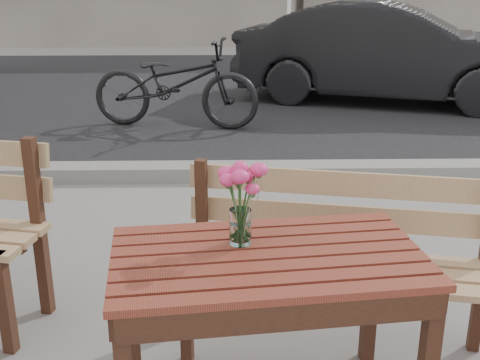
{
  "coord_description": "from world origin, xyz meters",
  "views": [
    {
      "loc": [
        -0.39,
        -1.76,
        1.62
      ],
      "look_at": [
        -0.34,
        0.3,
        0.91
      ],
      "focal_mm": 45.0,
      "sensor_mm": 36.0,
      "label": 1
    }
  ],
  "objects_px": {
    "main_table": "(267,282)",
    "parked_car": "(389,53)",
    "main_vase": "(240,193)",
    "bicycle": "(175,83)"
  },
  "relations": [
    {
      "from": "main_table",
      "to": "parked_car",
      "type": "xyz_separation_m",
      "value": [
        1.97,
        5.95,
        0.07
      ]
    },
    {
      "from": "parked_car",
      "to": "bicycle",
      "type": "height_order",
      "value": "parked_car"
    },
    {
      "from": "main_table",
      "to": "main_vase",
      "type": "relative_size",
      "value": 3.72
    },
    {
      "from": "main_vase",
      "to": "bicycle",
      "type": "height_order",
      "value": "main_vase"
    },
    {
      "from": "parked_car",
      "to": "main_vase",
      "type": "bearing_deg",
      "value": 179.22
    },
    {
      "from": "main_vase",
      "to": "bicycle",
      "type": "bearing_deg",
      "value": 97.66
    },
    {
      "from": "main_vase",
      "to": "bicycle",
      "type": "relative_size",
      "value": 0.17
    },
    {
      "from": "parked_car",
      "to": "main_table",
      "type": "bearing_deg",
      "value": -179.69
    },
    {
      "from": "main_table",
      "to": "parked_car",
      "type": "bearing_deg",
      "value": 64.68
    },
    {
      "from": "main_table",
      "to": "bicycle",
      "type": "bearing_deg",
      "value": 91.67
    }
  ]
}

